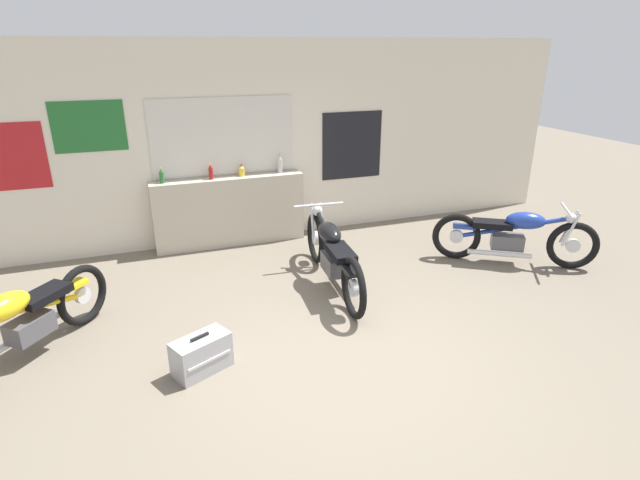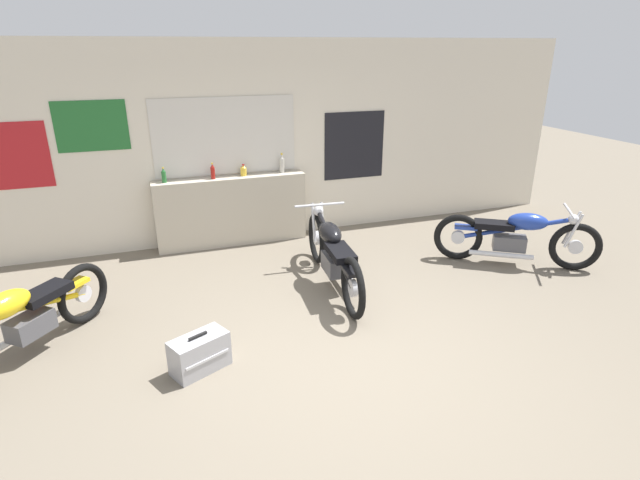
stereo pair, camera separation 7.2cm
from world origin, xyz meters
TOP-DOWN VIEW (x-y plane):
  - ground_plane at (0.00, 0.00)m, footprint 24.00×24.00m
  - wall_back at (-0.02, 3.40)m, footprint 10.00×0.07m
  - sill_counter at (-0.43, 3.22)m, footprint 2.12×0.28m
  - bottle_leftmost at (-1.30, 3.22)m, footprint 0.06×0.06m
  - bottle_left_center at (-0.66, 3.21)m, footprint 0.06×0.06m
  - bottle_center at (-0.23, 3.25)m, footprint 0.09×0.09m
  - bottle_right_center at (0.33, 3.26)m, footprint 0.07×0.07m
  - motorcycle_black at (0.45, 1.45)m, footprint 0.64×2.16m
  - motorcycle_yellow at (-2.72, 0.98)m, footprint 1.37×1.63m
  - motorcycle_blue at (2.91, 1.26)m, footprint 1.79×1.20m
  - hard_case_silver at (-1.24, 0.27)m, footprint 0.56×0.45m

SIDE VIEW (x-z plane):
  - ground_plane at x=0.00m, z-range 0.00..0.00m
  - hard_case_silver at x=-1.24m, z-range -0.01..0.34m
  - motorcycle_blue at x=2.91m, z-range 0.00..0.79m
  - motorcycle_yellow at x=-2.72m, z-range 0.00..0.80m
  - motorcycle_black at x=0.45m, z-range -0.01..0.85m
  - sill_counter at x=-0.43m, z-range 0.00..0.98m
  - bottle_center at x=-0.23m, z-range 0.97..1.14m
  - bottle_leftmost at x=-1.30m, z-range 0.97..1.18m
  - bottle_left_center at x=-0.66m, z-range 0.97..1.19m
  - bottle_right_center at x=0.33m, z-range 0.97..1.25m
  - wall_back at x=-0.02m, z-range 0.00..2.80m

